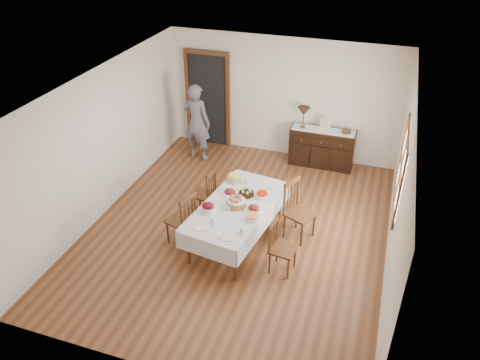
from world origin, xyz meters
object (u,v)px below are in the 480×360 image
(chair_left_far, at_px, (205,192))
(table_lamp, at_px, (304,112))
(chair_right_near, at_px, (280,246))
(chair_right_far, at_px, (298,209))
(sideboard, at_px, (322,148))
(dining_table, at_px, (237,209))
(chair_left_near, at_px, (183,218))
(person, at_px, (197,120))

(chair_left_far, height_order, table_lamp, table_lamp)
(chair_left_far, distance_m, chair_right_near, 1.93)
(chair_right_far, distance_m, sideboard, 2.57)
(sideboard, bearing_deg, chair_left_far, -124.35)
(dining_table, distance_m, chair_left_near, 0.89)
(sideboard, height_order, table_lamp, table_lamp)
(chair_left_near, bearing_deg, dining_table, 129.23)
(dining_table, height_order, person, person)
(person, bearing_deg, chair_left_near, 117.05)
(chair_right_near, relative_size, table_lamp, 1.95)
(chair_right_far, bearing_deg, sideboard, 23.92)
(dining_table, xyz_separation_m, chair_left_near, (-0.81, -0.35, -0.13))
(chair_right_near, bearing_deg, chair_left_far, 65.21)
(chair_right_far, bearing_deg, chair_right_near, -160.76)
(chair_right_far, bearing_deg, chair_left_near, 137.49)
(dining_table, height_order, chair_left_near, chair_left_near)
(person, bearing_deg, chair_left_far, 125.27)
(person, bearing_deg, chair_right_near, 140.28)
(chair_right_near, xyz_separation_m, person, (-2.59, 2.94, 0.45))
(chair_left_near, relative_size, chair_right_far, 0.92)
(chair_right_near, distance_m, sideboard, 3.47)
(chair_left_far, xyz_separation_m, chair_right_near, (1.64, -1.02, -0.00))
(chair_left_near, xyz_separation_m, table_lamp, (1.26, 3.34, 0.67))
(chair_left_near, relative_size, person, 0.54)
(chair_left_near, height_order, person, person)
(chair_left_near, height_order, chair_right_far, chair_right_far)
(chair_left_far, bearing_deg, table_lamp, 157.45)
(chair_left_far, height_order, chair_right_far, chair_right_far)
(sideboard, bearing_deg, table_lamp, -179.80)
(chair_right_far, height_order, person, person)
(dining_table, relative_size, chair_left_near, 2.24)
(chair_left_near, bearing_deg, chair_right_far, 130.38)
(dining_table, bearing_deg, chair_left_near, -148.67)
(dining_table, bearing_deg, sideboard, 81.71)
(table_lamp, bearing_deg, chair_right_far, -79.51)
(chair_left_far, xyz_separation_m, sideboard, (1.68, 2.45, -0.05))
(dining_table, relative_size, person, 1.21)
(dining_table, relative_size, table_lamp, 4.76)
(chair_left_near, distance_m, sideboard, 3.75)
(chair_right_far, relative_size, person, 0.59)
(chair_left_near, distance_m, person, 2.99)
(dining_table, height_order, chair_right_near, chair_right_near)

